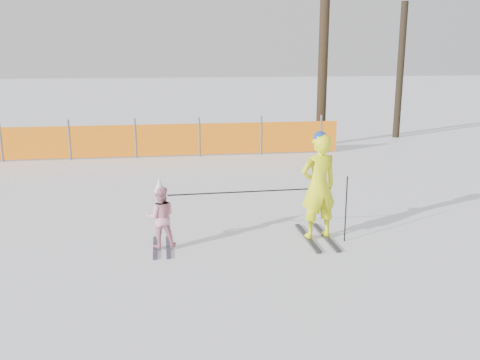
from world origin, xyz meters
The scene contains 6 objects.
ground centered at (0.00, 0.00, 0.00)m, with size 120.00×120.00×0.00m, color white.
adult centered at (1.32, -0.04, 0.98)m, with size 0.76×1.47×1.95m.
child centered at (-1.45, -0.12, 0.57)m, with size 0.53×1.05×1.24m.
ski_poles centered at (0.52, -0.13, 0.82)m, with size 3.10×0.22×1.18m.
safety_fence centered at (-3.95, 8.00, 0.56)m, with size 16.56×0.06×1.25m.
tree_trunks centered at (5.26, 9.82, 3.36)m, with size 3.75×1.58×7.41m.
Camera 1 is at (-1.39, -8.84, 3.29)m, focal length 40.00 mm.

